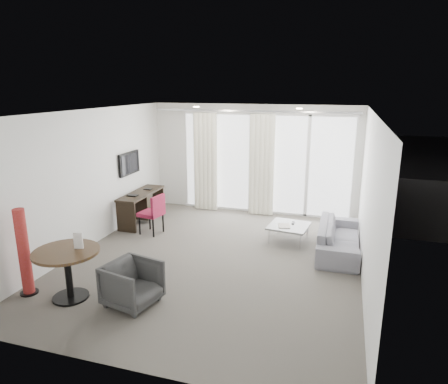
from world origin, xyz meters
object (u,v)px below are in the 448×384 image
(rattan_chair_a, at_px, (293,184))
(rattan_chair_b, at_px, (339,186))
(desk, at_px, (142,207))
(tub_armchair, at_px, (132,284))
(red_lamp, at_px, (24,252))
(coffee_table, at_px, (289,233))
(round_table, at_px, (68,274))
(sofa, at_px, (339,238))
(desk_chair, at_px, (151,214))

(rattan_chair_a, relative_size, rattan_chair_b, 1.08)
(desk, xyz_separation_m, tub_armchair, (1.58, -3.23, -0.03))
(rattan_chair_a, distance_m, rattan_chair_b, 1.24)
(red_lamp, relative_size, coffee_table, 1.76)
(desk, bearing_deg, red_lamp, -91.21)
(tub_armchair, xyz_separation_m, rattan_chair_b, (2.66, 6.37, 0.08))
(tub_armchair, relative_size, rattan_chair_b, 0.87)
(rattan_chair_a, bearing_deg, tub_armchair, -95.12)
(rattan_chair_a, bearing_deg, rattan_chair_b, 22.48)
(red_lamp, xyz_separation_m, tub_armchair, (1.65, 0.18, -0.35))
(desk, height_order, rattan_chair_a, rattan_chair_a)
(tub_armchair, xyz_separation_m, rattan_chair_a, (1.46, 6.07, 0.11))
(round_table, relative_size, sofa, 0.50)
(tub_armchair, bearing_deg, red_lamp, 108.69)
(round_table, bearing_deg, coffee_table, 48.91)
(desk, xyz_separation_m, desk_chair, (0.53, -0.59, 0.08))
(rattan_chair_b, bearing_deg, round_table, -108.96)
(round_table, height_order, red_lamp, red_lamp)
(rattan_chair_b, bearing_deg, sofa, -78.38)
(desk, relative_size, sofa, 0.78)
(sofa, bearing_deg, coffee_table, 76.02)
(sofa, bearing_deg, tub_armchair, 135.50)
(round_table, xyz_separation_m, red_lamp, (-0.68, -0.07, 0.29))
(coffee_table, bearing_deg, rattan_chair_b, 75.13)
(red_lamp, bearing_deg, rattan_chair_a, 63.53)
(round_table, distance_m, tub_armchair, 0.98)
(sofa, xyz_separation_m, rattan_chair_a, (-1.29, 3.27, 0.15))
(red_lamp, distance_m, rattan_chair_b, 7.84)
(round_table, distance_m, rattan_chair_b, 7.43)
(round_table, relative_size, tub_armchair, 1.35)
(desk_chair, distance_m, round_table, 2.75)
(tub_armchair, bearing_deg, sofa, -32.01)
(desk_chair, distance_m, rattan_chair_a, 4.24)
(desk, distance_m, rattan_chair_a, 4.15)
(round_table, relative_size, rattan_chair_b, 1.18)
(coffee_table, xyz_separation_m, sofa, (0.97, -0.24, 0.11))
(tub_armchair, height_order, coffee_table, tub_armchair)
(red_lamp, relative_size, tub_armchair, 1.92)
(rattan_chair_b, bearing_deg, rattan_chair_a, -155.62)
(red_lamp, height_order, tub_armchair, red_lamp)
(desk, relative_size, red_lamp, 1.12)
(round_table, bearing_deg, desk_chair, 91.63)
(sofa, distance_m, rattan_chair_b, 3.58)
(tub_armchair, relative_size, sofa, 0.37)
(rattan_chair_a, bearing_deg, sofa, -60.14)
(round_table, bearing_deg, rattan_chair_a, 68.57)
(desk_chair, distance_m, sofa, 3.80)
(round_table, relative_size, rattan_chair_a, 1.09)
(desk_chair, distance_m, tub_armchair, 2.84)
(desk, xyz_separation_m, rattan_chair_b, (4.24, 3.13, 0.05))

